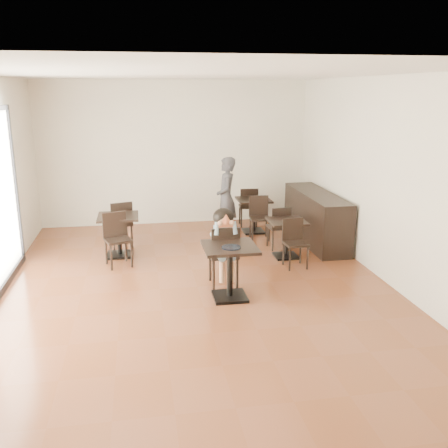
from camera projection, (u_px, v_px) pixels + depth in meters
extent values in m
cube|color=brown|center=(197.00, 287.00, 7.79)|extent=(6.00, 8.00, 0.01)
cube|color=white|center=(194.00, 73.00, 6.96)|extent=(6.00, 8.00, 0.01)
cube|color=beige|center=(175.00, 153.00, 11.18)|extent=(6.00, 0.01, 3.20)
cube|color=beige|center=(261.00, 289.00, 3.57)|extent=(6.00, 0.01, 3.20)
cube|color=beige|center=(384.00, 180.00, 7.87)|extent=(0.01, 8.00, 3.20)
cylinder|color=black|center=(231.00, 247.00, 7.08)|extent=(0.27, 0.27, 0.02)
imported|color=#3C3C42|center=(226.00, 198.00, 10.19)|extent=(0.45, 0.64, 1.68)
cube|color=black|center=(316.00, 217.00, 10.00)|extent=(0.60, 2.40, 1.00)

